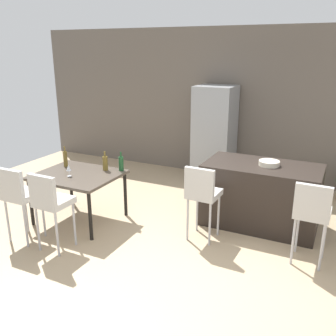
# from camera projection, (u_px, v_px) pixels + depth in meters

# --- Properties ---
(ground_plane) EXTENTS (10.00, 10.00, 0.00)m
(ground_plane) POSITION_uv_depth(u_px,v_px,m) (200.00, 252.00, 4.78)
(ground_plane) COLOR tan
(back_wall) EXTENTS (10.00, 0.12, 2.90)m
(back_wall) POSITION_uv_depth(u_px,v_px,m) (262.00, 106.00, 7.03)
(back_wall) COLOR #665B51
(back_wall) RESTS_ON ground_plane
(kitchen_island) EXTENTS (1.62, 0.88, 0.92)m
(kitchen_island) POSITION_uv_depth(u_px,v_px,m) (261.00, 195.00, 5.41)
(kitchen_island) COLOR black
(kitchen_island) RESTS_ON ground_plane
(bar_chair_left) EXTENTS (0.41, 0.41, 1.05)m
(bar_chair_left) POSITION_uv_depth(u_px,v_px,m) (202.00, 192.00, 4.89)
(bar_chair_left) COLOR beige
(bar_chair_left) RESTS_ON ground_plane
(bar_chair_middle) EXTENTS (0.41, 0.41, 1.05)m
(bar_chair_middle) POSITION_uv_depth(u_px,v_px,m) (312.00, 211.00, 4.32)
(bar_chair_middle) COLOR beige
(bar_chair_middle) RESTS_ON ground_plane
(dining_table) EXTENTS (1.19, 1.00, 0.74)m
(dining_table) POSITION_uv_depth(u_px,v_px,m) (78.00, 178.00, 5.48)
(dining_table) COLOR #4C4238
(dining_table) RESTS_ON ground_plane
(dining_chair_near) EXTENTS (0.40, 0.40, 1.05)m
(dining_chair_near) POSITION_uv_depth(u_px,v_px,m) (19.00, 193.00, 4.85)
(dining_chair_near) COLOR beige
(dining_chair_near) RESTS_ON ground_plane
(dining_chair_far) EXTENTS (0.41, 0.41, 1.05)m
(dining_chair_far) POSITION_uv_depth(u_px,v_px,m) (50.00, 200.00, 4.63)
(dining_chair_far) COLOR beige
(dining_chair_far) RESTS_ON ground_plane
(wine_bottle_near) EXTENTS (0.06, 0.06, 0.32)m
(wine_bottle_near) POSITION_uv_depth(u_px,v_px,m) (65.00, 159.00, 5.76)
(wine_bottle_near) COLOR brown
(wine_bottle_near) RESTS_ON dining_table
(wine_bottle_corner) EXTENTS (0.08, 0.08, 0.29)m
(wine_bottle_corner) POSITION_uv_depth(u_px,v_px,m) (105.00, 163.00, 5.59)
(wine_bottle_corner) COLOR brown
(wine_bottle_corner) RESTS_ON dining_table
(wine_bottle_inner) EXTENTS (0.07, 0.07, 0.29)m
(wine_bottle_inner) POSITION_uv_depth(u_px,v_px,m) (121.00, 163.00, 5.57)
(wine_bottle_inner) COLOR #194723
(wine_bottle_inner) RESTS_ON dining_table
(wine_glass_left) EXTENTS (0.07, 0.07, 0.17)m
(wine_glass_left) POSITION_uv_depth(u_px,v_px,m) (69.00, 168.00, 5.32)
(wine_glass_left) COLOR silver
(wine_glass_left) RESTS_ON dining_table
(refrigerator) EXTENTS (0.72, 0.68, 1.84)m
(refrigerator) POSITION_uv_depth(u_px,v_px,m) (214.00, 134.00, 7.14)
(refrigerator) COLOR #939699
(refrigerator) RESTS_ON ground_plane
(fruit_bowl) EXTENTS (0.29, 0.29, 0.07)m
(fruit_bowl) POSITION_uv_depth(u_px,v_px,m) (269.00, 163.00, 5.23)
(fruit_bowl) COLOR beige
(fruit_bowl) RESTS_ON kitchen_island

